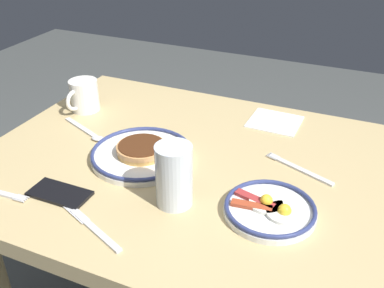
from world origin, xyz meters
name	(u,v)px	position (x,y,z in m)	size (l,w,h in m)	color
dining_table	(197,201)	(0.00, 0.00, 0.64)	(1.15, 0.85, 0.76)	tan
plate_near_main	(142,153)	(0.15, 0.03, 0.77)	(0.27, 0.27, 0.04)	white
plate_center_pancakes	(270,209)	(-0.22, 0.12, 0.77)	(0.20, 0.20, 0.04)	white
coffee_mug	(84,95)	(0.46, -0.15, 0.81)	(0.09, 0.12, 0.10)	white
drinking_glass	(174,178)	(-0.01, 0.17, 0.82)	(0.08, 0.08, 0.15)	silver
cell_phone	(60,194)	(0.24, 0.25, 0.76)	(0.14, 0.07, 0.01)	black
paper_napkin	(275,122)	(-0.13, -0.31, 0.76)	(0.15, 0.14, 0.00)	white
fork_far	(299,169)	(-0.25, -0.08, 0.76)	(0.19, 0.09, 0.01)	silver
butter_knife	(90,225)	(0.11, 0.32, 0.76)	(0.20, 0.10, 0.01)	silver
tea_spoon	(89,132)	(0.35, -0.02, 0.76)	(0.18, 0.09, 0.01)	silver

